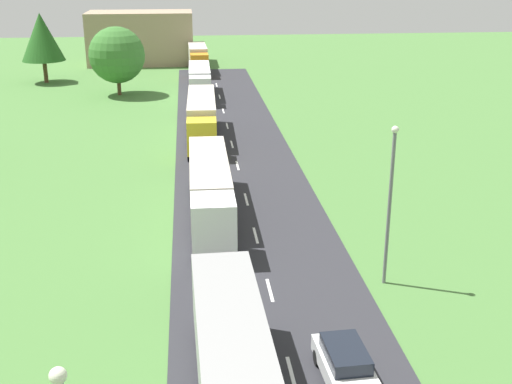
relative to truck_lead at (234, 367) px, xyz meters
name	(u,v)px	position (x,y,z in m)	size (l,w,h in m)	color
road	(272,297)	(2.49, 8.73, -2.18)	(10.00, 140.00, 0.06)	#2B2B30
lane_marking_centre	(281,331)	(2.49, 5.53, -2.14)	(0.16, 122.49, 0.01)	white
truck_lead	(234,367)	(0.00, 0.00, 0.00)	(2.75, 12.74, 3.73)	green
truck_second	(210,188)	(-0.10, 19.46, -0.09)	(2.56, 14.57, 3.53)	white
truck_third	(202,116)	(-0.12, 38.86, 0.02)	(2.83, 14.38, 3.78)	yellow
truck_fourth	(200,80)	(0.15, 58.33, -0.13)	(2.62, 12.54, 3.46)	white
truck_fifth	(198,58)	(0.33, 76.24, -0.02)	(2.73, 11.92, 3.74)	orange
car_second	(346,366)	(4.50, 1.52, -1.33)	(2.00, 4.49, 1.57)	white
lamppost_second	(390,199)	(8.50, 9.71, 2.46)	(0.36, 0.36, 8.37)	slate
tree_birch	(117,55)	(-9.66, 60.77, 2.65)	(6.73, 6.73, 8.23)	#513823
tree_maple	(42,37)	(-20.28, 70.37, 3.81)	(5.65, 5.65, 9.15)	#513823
distant_building	(141,38)	(-8.37, 86.00, 1.79)	(16.19, 8.72, 8.00)	#9E846B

